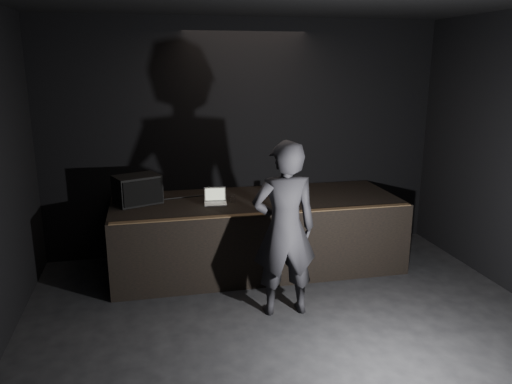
{
  "coord_description": "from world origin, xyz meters",
  "views": [
    {
      "loc": [
        -1.46,
        -3.86,
        2.86
      ],
      "look_at": [
        -0.1,
        2.3,
        1.22
      ],
      "focal_mm": 35.0,
      "sensor_mm": 36.0,
      "label": 1
    }
  ],
  "objects_px": {
    "stage_riser": "(257,233)",
    "beer_can": "(289,201)",
    "laptop": "(215,199)",
    "stage_monitor": "(138,190)",
    "person": "(284,229)"
  },
  "relations": [
    {
      "from": "stage_riser",
      "to": "person",
      "type": "height_order",
      "value": "person"
    },
    {
      "from": "laptop",
      "to": "beer_can",
      "type": "relative_size",
      "value": 1.91
    },
    {
      "from": "stage_monitor",
      "to": "stage_riser",
      "type": "bearing_deg",
      "value": -27.14
    },
    {
      "from": "stage_riser",
      "to": "beer_can",
      "type": "height_order",
      "value": "beer_can"
    },
    {
      "from": "stage_monitor",
      "to": "beer_can",
      "type": "bearing_deg",
      "value": -39.59
    },
    {
      "from": "stage_monitor",
      "to": "person",
      "type": "height_order",
      "value": "person"
    },
    {
      "from": "beer_can",
      "to": "laptop",
      "type": "bearing_deg",
      "value": 156.94
    },
    {
      "from": "laptop",
      "to": "person",
      "type": "height_order",
      "value": "person"
    },
    {
      "from": "person",
      "to": "stage_monitor",
      "type": "bearing_deg",
      "value": -42.06
    },
    {
      "from": "stage_riser",
      "to": "person",
      "type": "distance_m",
      "value": 1.5
    },
    {
      "from": "stage_riser",
      "to": "beer_can",
      "type": "relative_size",
      "value": 23.79
    },
    {
      "from": "stage_riser",
      "to": "laptop",
      "type": "distance_m",
      "value": 0.81
    },
    {
      "from": "stage_monitor",
      "to": "laptop",
      "type": "distance_m",
      "value": 1.06
    },
    {
      "from": "stage_riser",
      "to": "laptop",
      "type": "xyz_separation_m",
      "value": [
        -0.59,
        -0.08,
        0.55
      ]
    },
    {
      "from": "stage_riser",
      "to": "beer_can",
      "type": "bearing_deg",
      "value": -54.4
    }
  ]
}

